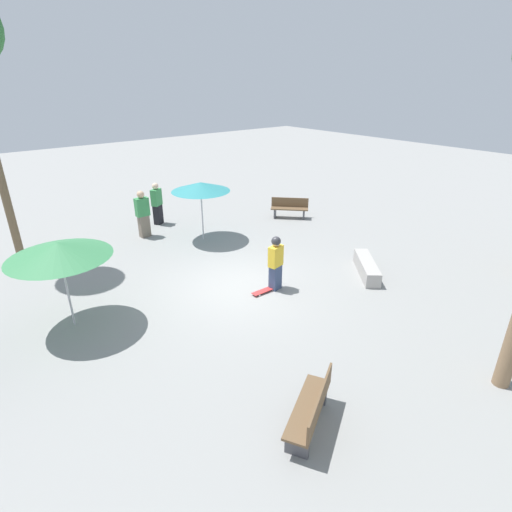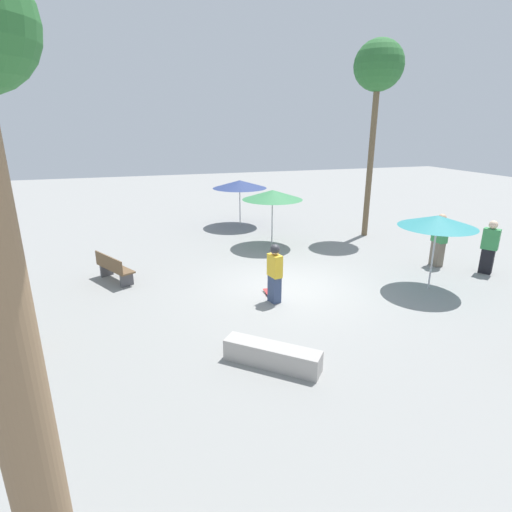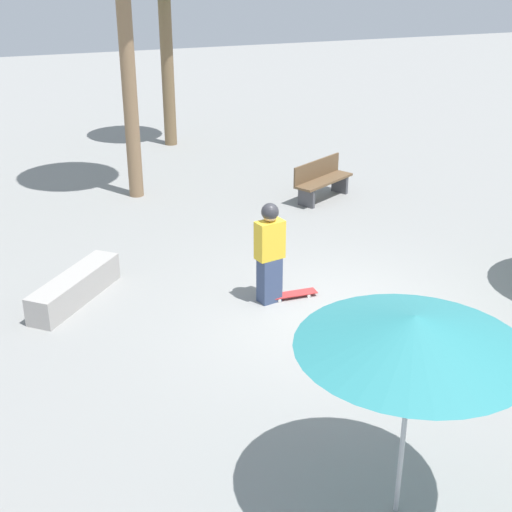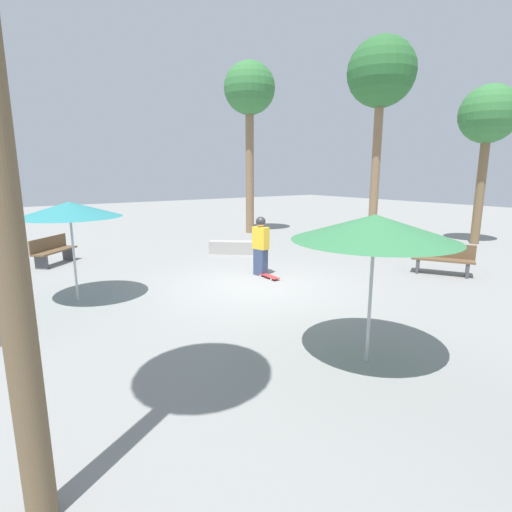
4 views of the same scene
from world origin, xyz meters
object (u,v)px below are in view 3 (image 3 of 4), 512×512
bench_near (322,180)px  concrete_ledge (75,288)px  shade_umbrella_teal (414,332)px  skater_main (270,250)px  skateboard (292,294)px

bench_near → concrete_ledge: bearing=-0.6°
concrete_ledge → shade_umbrella_teal: (5.72, 2.35, 1.79)m
bench_near → shade_umbrella_teal: 9.54m
skater_main → concrete_ledge: size_ratio=0.92×
skateboard → bench_near: (-4.18, 2.48, 0.37)m
skater_main → skateboard: size_ratio=2.01×
skater_main → shade_umbrella_teal: 4.80m
bench_near → shade_umbrella_teal: size_ratio=0.74×
skater_main → skateboard: (0.02, 0.38, -0.81)m
skater_main → skateboard: bearing=-15.0°
skateboard → concrete_ledge: (-1.10, -3.22, 0.16)m
skateboard → bench_near: 4.87m
skater_main → concrete_ledge: 3.11m
skater_main → bench_near: size_ratio=1.00×
skater_main → bench_near: (-4.16, 2.87, -0.45)m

